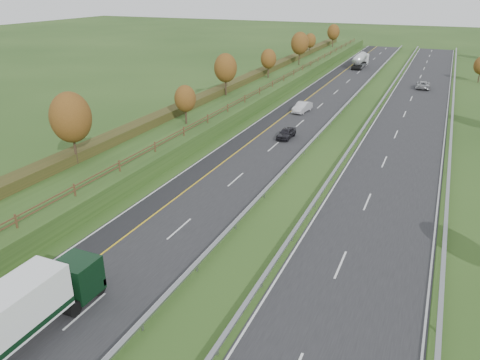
# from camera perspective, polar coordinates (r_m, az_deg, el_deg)

# --- Properties ---
(ground) EXTENTS (400.00, 400.00, 0.00)m
(ground) POSITION_cam_1_polar(r_m,az_deg,el_deg) (66.67, 11.92, 5.25)
(ground) COLOR #254117
(ground) RESTS_ON ground
(near_carriageway) EXTENTS (10.50, 200.00, 0.04)m
(near_carriageway) POSITION_cam_1_polar(r_m,az_deg,el_deg) (73.17, 6.62, 7.17)
(near_carriageway) COLOR black
(near_carriageway) RESTS_ON ground
(far_carriageway) EXTENTS (10.50, 200.00, 0.04)m
(far_carriageway) POSITION_cam_1_polar(r_m,az_deg,el_deg) (70.41, 19.58, 5.36)
(far_carriageway) COLOR black
(far_carriageway) RESTS_ON ground
(hard_shoulder) EXTENTS (3.00, 200.00, 0.04)m
(hard_shoulder) POSITION_cam_1_polar(r_m,az_deg,el_deg) (74.30, 3.84, 7.52)
(hard_shoulder) COLOR black
(hard_shoulder) RESTS_ON ground
(lane_markings) EXTENTS (26.75, 200.00, 0.01)m
(lane_markings) POSITION_cam_1_polar(r_m,az_deg,el_deg) (71.54, 11.52, 6.53)
(lane_markings) COLOR silver
(lane_markings) RESTS_ON near_carriageway
(embankment_left) EXTENTS (12.00, 200.00, 2.00)m
(embankment_left) POSITION_cam_1_polar(r_m,az_deg,el_deg) (77.54, -2.66, 8.94)
(embankment_left) COLOR #254117
(embankment_left) RESTS_ON ground
(hedge_left) EXTENTS (2.20, 180.00, 1.10)m
(hedge_left) POSITION_cam_1_polar(r_m,az_deg,el_deg) (78.07, -4.02, 10.18)
(hedge_left) COLOR #2F3315
(hedge_left) RESTS_ON embankment_left
(fence_left) EXTENTS (0.12, 189.06, 1.20)m
(fence_left) POSITION_cam_1_polar(r_m,az_deg,el_deg) (74.94, 0.32, 9.84)
(fence_left) COLOR #422B19
(fence_left) RESTS_ON embankment_left
(median_barrier_near) EXTENTS (0.32, 200.00, 0.71)m
(median_barrier_near) POSITION_cam_1_polar(r_m,az_deg,el_deg) (71.64, 11.02, 7.06)
(median_barrier_near) COLOR gray
(median_barrier_near) RESTS_ON ground
(median_barrier_far) EXTENTS (0.32, 200.00, 0.71)m
(median_barrier_far) POSITION_cam_1_polar(r_m,az_deg,el_deg) (70.78, 15.06, 6.50)
(median_barrier_far) COLOR gray
(median_barrier_far) RESTS_ON ground
(outer_barrier_far) EXTENTS (0.32, 200.00, 0.71)m
(outer_barrier_far) POSITION_cam_1_polar(r_m,az_deg,el_deg) (70.18, 24.35, 5.09)
(outer_barrier_far) COLOR gray
(outer_barrier_far) RESTS_ON ground
(trees_left) EXTENTS (6.64, 164.30, 7.66)m
(trees_left) POSITION_cam_1_polar(r_m,az_deg,el_deg) (73.31, -3.66, 12.40)
(trees_left) COLOR #2D2116
(trees_left) RESTS_ON embankment_left
(road_tanker) EXTENTS (2.40, 11.22, 3.46)m
(road_tanker) POSITION_cam_1_polar(r_m,az_deg,el_deg) (125.16, 14.47, 14.01)
(road_tanker) COLOR silver
(road_tanker) RESTS_ON near_carriageway
(car_dark_near) EXTENTS (1.88, 4.25, 1.42)m
(car_dark_near) POSITION_cam_1_polar(r_m,az_deg,el_deg) (64.37, 5.66, 5.71)
(car_dark_near) COLOR black
(car_dark_near) RESTS_ON near_carriageway
(car_silver_mid) EXTENTS (2.29, 5.11, 1.63)m
(car_silver_mid) POSITION_cam_1_polar(r_m,az_deg,el_deg) (78.38, 7.60, 8.81)
(car_silver_mid) COLOR #BAB9BF
(car_silver_mid) RESTS_ON near_carriageway
(car_small_far) EXTENTS (2.15, 4.90, 1.40)m
(car_small_far) POSITION_cam_1_polar(r_m,az_deg,el_deg) (140.70, 14.94, 14.41)
(car_small_far) COLOR #1B1647
(car_small_far) RESTS_ON near_carriageway
(car_oncoming) EXTENTS (2.81, 5.58, 1.51)m
(car_oncoming) POSITION_cam_1_polar(r_m,az_deg,el_deg) (102.76, 21.44, 10.76)
(car_oncoming) COLOR #99999D
(car_oncoming) RESTS_ON far_carriageway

